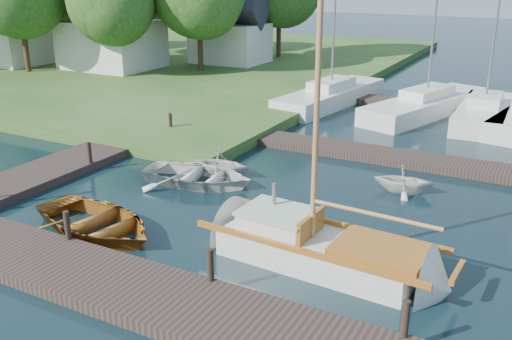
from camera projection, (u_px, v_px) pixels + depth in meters
The scene contains 21 objects.
ground at pixel (256, 205), 18.15m from camera, with size 160.00×160.00×0.00m, color black.
near_dock at pixel (133, 290), 13.13m from camera, with size 18.00×2.20×0.30m, color black.
left_dock at pixel (107, 149), 23.34m from camera, with size 2.20×18.00×0.30m, color black.
far_dock at pixel (378, 155), 22.60m from camera, with size 14.00×1.60×0.30m, color black.
shore at pixel (90, 53), 48.83m from camera, with size 50.00×40.00×0.50m, color #284D1B.
mooring_post_1 at pixel (67, 225), 15.11m from camera, with size 0.16×0.16×0.80m, color black.
mooring_post_2 at pixel (210, 265), 13.10m from camera, with size 0.16×0.16×0.80m, color black.
mooring_post_3 at pixel (405, 319), 11.09m from camera, with size 0.16×0.16×0.80m, color black.
mooring_post_4 at pixel (89, 153), 21.05m from camera, with size 0.16×0.16×0.80m, color black.
mooring_post_5 at pixel (170, 122), 25.19m from camera, with size 0.16×0.16×0.80m, color black.
sailboat at pixel (325, 252), 14.44m from camera, with size 7.25×2.37×9.83m.
dinghy at pixel (95, 218), 16.14m from camera, with size 3.09×4.33×0.90m, color #8E5A1B.
tender_a at pixel (197, 173), 19.81m from camera, with size 2.89×4.05×0.84m, color beige.
tender_b at pixel (221, 161), 20.53m from camera, with size 1.87×2.16×1.14m, color beige.
tender_d at pixel (405, 177), 19.08m from camera, with size 1.71×1.98×1.04m, color beige.
marina_boat_0 at pixel (331, 95), 31.34m from camera, with size 3.46×9.04×10.19m.
marina_boat_1 at pixel (426, 104), 29.23m from camera, with size 4.87×9.38×9.61m.
marina_boat_2 at pixel (484, 111), 27.65m from camera, with size 2.37×7.19×11.01m.
house_a at pixel (111, 32), 39.37m from camera, with size 6.30×5.00×6.29m.
house_b at pixel (8, 31), 41.35m from camera, with size 5.77×4.50×5.79m.
house_c at pixel (230, 34), 41.79m from camera, with size 5.25×4.00×5.28m.
Camera 1 is at (7.93, -14.72, 7.15)m, focal length 40.00 mm.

